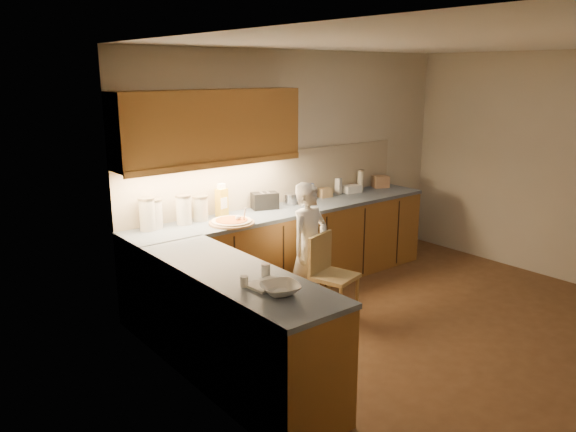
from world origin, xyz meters
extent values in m
plane|color=#54351D|center=(0.00, 0.00, 0.00)|extent=(4.50, 4.50, 0.00)
cube|color=beige|center=(0.00, 2.00, 1.30)|extent=(4.50, 0.04, 2.60)
cube|color=beige|center=(-2.25, 0.00, 1.30)|extent=(0.04, 4.00, 2.60)
cube|color=beige|center=(2.25, 0.00, 1.30)|extent=(0.04, 4.00, 2.60)
cube|color=white|center=(0.00, 0.00, 2.60)|extent=(4.50, 4.00, 0.04)
cube|color=olive|center=(-0.38, 1.70, 0.44)|extent=(3.75, 0.60, 0.88)
cube|color=olive|center=(-1.95, 0.40, 0.44)|extent=(0.60, 2.00, 0.88)
cube|color=#4D5B6E|center=(-0.37, 1.70, 0.90)|extent=(3.77, 0.62, 0.04)
cube|color=#4D5B6E|center=(-1.95, 0.40, 0.90)|extent=(0.62, 2.02, 0.04)
cube|color=black|center=(-1.90, 1.40, 0.44)|extent=(0.02, 0.01, 0.80)
cube|color=black|center=(-1.30, 1.40, 0.44)|extent=(0.02, 0.01, 0.80)
cube|color=black|center=(-0.70, 1.40, 0.44)|extent=(0.02, 0.01, 0.80)
cube|color=black|center=(-0.10, 1.40, 0.44)|extent=(0.02, 0.01, 0.80)
cube|color=black|center=(0.50, 1.40, 0.44)|extent=(0.02, 0.01, 0.80)
cube|color=black|center=(1.10, 1.40, 0.44)|extent=(0.02, 0.01, 0.80)
cube|color=#BAAB90|center=(-0.38, 1.99, 1.21)|extent=(3.75, 0.02, 0.58)
cube|color=olive|center=(-1.27, 1.82, 1.85)|extent=(1.95, 0.35, 0.70)
cube|color=olive|center=(-1.27, 1.65, 1.50)|extent=(1.95, 0.02, 0.06)
cylinder|color=tan|center=(-1.23, 1.55, 0.93)|extent=(0.45, 0.45, 0.02)
cylinder|color=beige|center=(-1.23, 1.55, 0.95)|extent=(0.39, 0.39, 0.02)
cylinder|color=#C7511A|center=(-1.23, 1.55, 0.96)|extent=(0.31, 0.31, 0.01)
sphere|color=white|center=(-1.17, 1.51, 0.98)|extent=(0.06, 0.06, 0.06)
cylinder|color=white|center=(-1.14, 1.46, 1.01)|extent=(0.05, 0.10, 0.18)
imported|color=white|center=(-0.61, 1.09, 0.66)|extent=(0.53, 0.39, 1.32)
cylinder|color=tan|center=(-0.69, 0.56, 0.21)|extent=(0.03, 0.03, 0.43)
cylinder|color=tan|center=(-0.37, 0.65, 0.21)|extent=(0.03, 0.03, 0.43)
cylinder|color=tan|center=(-0.77, 0.87, 0.21)|extent=(0.03, 0.03, 0.43)
cylinder|color=tan|center=(-0.46, 0.96, 0.21)|extent=(0.03, 0.03, 0.43)
cube|color=tan|center=(-0.57, 0.76, 0.45)|extent=(0.47, 0.47, 0.04)
cube|color=tan|center=(-0.62, 0.93, 0.66)|extent=(0.38, 0.14, 0.38)
imported|color=white|center=(-1.95, -0.15, 0.95)|extent=(0.33, 0.33, 0.07)
cylinder|color=beige|center=(-1.97, 1.85, 1.07)|extent=(0.15, 0.15, 0.30)
cylinder|color=gray|center=(-1.97, 1.85, 1.23)|extent=(0.16, 0.16, 0.02)
cylinder|color=white|center=(-1.88, 1.88, 1.05)|extent=(0.15, 0.15, 0.26)
cylinder|color=tan|center=(-1.88, 1.88, 1.19)|extent=(0.16, 0.16, 0.02)
cylinder|color=white|center=(-1.59, 1.83, 1.06)|extent=(0.15, 0.15, 0.27)
cylinder|color=gray|center=(-1.59, 1.83, 1.20)|extent=(0.16, 0.16, 0.02)
cylinder|color=beige|center=(-1.40, 1.85, 1.04)|extent=(0.15, 0.15, 0.23)
cylinder|color=gray|center=(-1.40, 1.85, 1.16)|extent=(0.16, 0.16, 0.02)
cube|color=gold|center=(-1.14, 1.87, 1.06)|extent=(0.13, 0.11, 0.29)
cube|color=white|center=(-1.14, 1.87, 1.23)|extent=(0.08, 0.07, 0.05)
cube|color=black|center=(-0.61, 1.84, 1.01)|extent=(0.31, 0.24, 0.18)
cube|color=silver|center=(-0.64, 1.85, 1.10)|extent=(0.07, 0.12, 0.00)
cube|color=silver|center=(-0.57, 1.83, 1.10)|extent=(0.07, 0.12, 0.00)
cylinder|color=silver|center=(-0.27, 1.84, 0.98)|extent=(0.15, 0.15, 0.11)
cylinder|color=silver|center=(-0.27, 1.84, 1.04)|extent=(0.16, 0.16, 0.01)
cube|color=#2F458E|center=(0.08, 1.90, 1.01)|extent=(0.11, 0.10, 0.19)
cube|color=#A58559|center=(0.30, 1.86, 0.97)|extent=(0.17, 0.13, 0.11)
cube|color=white|center=(0.54, 1.89, 1.02)|extent=(0.08, 0.08, 0.19)
cube|color=silver|center=(0.74, 1.86, 0.96)|extent=(0.24, 0.18, 0.09)
cylinder|color=beige|center=(0.91, 1.88, 1.04)|extent=(0.08, 0.08, 0.24)
cylinder|color=gray|center=(0.91, 1.88, 1.17)|extent=(0.08, 0.08, 0.02)
cube|color=#A77D5A|center=(1.25, 1.85, 0.99)|extent=(0.24, 0.21, 0.15)
cube|color=silver|center=(-1.94, 0.02, 0.93)|extent=(0.27, 0.22, 0.02)
cylinder|color=white|center=(-2.07, 0.11, 0.96)|extent=(0.07, 0.07, 0.08)
cylinder|color=white|center=(-1.82, 0.19, 0.96)|extent=(0.09, 0.09, 0.09)
camera|label=1|loc=(-4.12, -2.93, 2.37)|focal=35.00mm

